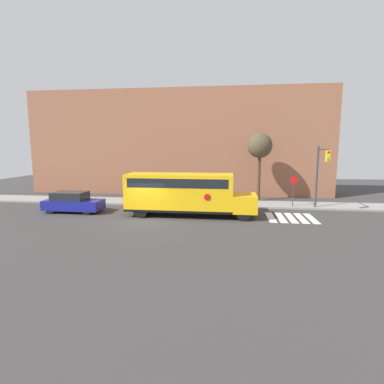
{
  "coord_description": "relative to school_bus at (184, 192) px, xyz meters",
  "views": [
    {
      "loc": [
        5.81,
        -19.53,
        4.99
      ],
      "look_at": [
        2.97,
        2.25,
        1.69
      ],
      "focal_mm": 28.0,
      "sensor_mm": 36.0,
      "label": 1
    }
  ],
  "objects": [
    {
      "name": "school_bus",
      "position": [
        0.0,
        0.0,
        0.0
      ],
      "size": [
        9.36,
        2.57,
        3.07
      ],
      "color": "yellow",
      "rests_on": "ground"
    },
    {
      "name": "sidewalk_strip",
      "position": [
        -2.48,
        4.75,
        -1.68
      ],
      "size": [
        44.0,
        3.0,
        0.15
      ],
      "color": "gray",
      "rests_on": "ground"
    },
    {
      "name": "stop_sign",
      "position": [
        8.44,
        3.87,
        -0.04
      ],
      "size": [
        0.64,
        0.1,
        2.64
      ],
      "color": "#38383A",
      "rests_on": "ground"
    },
    {
      "name": "tree_near_sidewalk",
      "position": [
        5.9,
        6.85,
        3.28
      ],
      "size": [
        2.26,
        2.26,
        6.26
      ],
      "color": "#423323",
      "rests_on": "ground"
    },
    {
      "name": "crosswalk_stripes",
      "position": [
        7.64,
        0.25,
        -1.75
      ],
      "size": [
        3.3,
        3.2,
        0.01
      ],
      "color": "white",
      "rests_on": "ground"
    },
    {
      "name": "parked_car",
      "position": [
        -8.75,
        0.05,
        -0.98
      ],
      "size": [
        4.41,
        1.8,
        1.58
      ],
      "color": "navy",
      "rests_on": "ground"
    },
    {
      "name": "building_backdrop",
      "position": [
        -2.48,
        11.25,
        3.71
      ],
      "size": [
        32.0,
        4.0,
        10.93
      ],
      "color": "#935B42",
      "rests_on": "ground"
    },
    {
      "name": "traffic_light",
      "position": [
        10.19,
        2.93,
        1.58
      ],
      "size": [
        0.28,
        2.69,
        5.07
      ],
      "color": "#38383A",
      "rests_on": "ground"
    },
    {
      "name": "ground_plane",
      "position": [
        -2.48,
        -1.75,
        -1.76
      ],
      "size": [
        60.0,
        60.0,
        0.0
      ],
      "primitive_type": "plane",
      "color": "#3A3838"
    }
  ]
}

